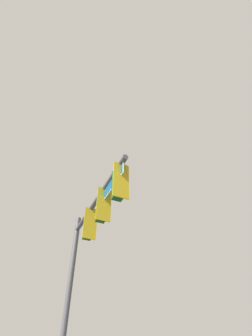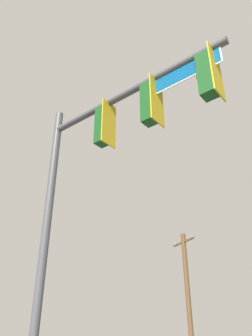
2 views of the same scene
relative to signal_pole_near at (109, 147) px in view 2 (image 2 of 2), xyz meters
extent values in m
cylinder|color=#47474C|center=(-2.11, -0.18, -1.74)|extent=(0.22, 0.22, 7.46)
cylinder|color=#47474C|center=(0.57, 0.05, 1.39)|extent=(5.39, 0.64, 0.19)
cube|color=gold|center=(-0.04, 0.00, 0.72)|extent=(0.07, 0.52, 1.30)
cube|color=#144719|center=(-0.23, -0.02, 0.72)|extent=(0.39, 0.35, 1.10)
cylinder|color=#144719|center=(-0.23, -0.02, 1.33)|extent=(0.04, 0.04, 0.12)
cylinder|color=#340503|center=(-0.43, -0.04, 1.05)|extent=(0.05, 0.22, 0.22)
cylinder|color=#392D05|center=(-0.43, -0.04, 0.72)|extent=(0.05, 0.22, 0.22)
cylinder|color=green|center=(-0.43, -0.04, 0.39)|extent=(0.05, 0.22, 0.22)
cube|color=gold|center=(1.44, 0.12, 0.72)|extent=(0.07, 0.52, 1.30)
cube|color=#144719|center=(1.25, 0.10, 0.72)|extent=(0.39, 0.35, 1.10)
cylinder|color=#144719|center=(1.25, 0.10, 1.33)|extent=(0.04, 0.04, 0.12)
cylinder|color=#340503|center=(1.05, 0.09, 1.05)|extent=(0.05, 0.22, 0.22)
cylinder|color=#392D05|center=(1.05, 0.09, 0.72)|extent=(0.05, 0.22, 0.22)
cylinder|color=green|center=(1.05, 0.09, 0.39)|extent=(0.05, 0.22, 0.22)
cube|color=gold|center=(2.91, 0.24, 0.72)|extent=(0.07, 0.52, 1.30)
cube|color=#144719|center=(2.72, 0.23, 0.72)|extent=(0.39, 0.35, 1.10)
cylinder|color=#144719|center=(2.72, 0.23, 1.33)|extent=(0.04, 0.04, 0.12)
cylinder|color=#340503|center=(2.52, 0.21, 1.05)|extent=(0.05, 0.22, 0.22)
cylinder|color=#392D05|center=(2.52, 0.21, 0.72)|extent=(0.05, 0.22, 0.22)
cylinder|color=green|center=(2.52, 0.21, 0.39)|extent=(0.05, 0.22, 0.22)
cube|color=#0A4C7F|center=(2.20, 0.19, 1.11)|extent=(1.72, 0.18, 0.37)
cube|color=white|center=(2.20, 0.19, 1.11)|extent=(1.78, 0.17, 0.43)
cylinder|color=brown|center=(-8.45, 15.78, -1.32)|extent=(0.34, 0.34, 8.29)
cube|color=brown|center=(-8.45, 15.78, 2.22)|extent=(2.52, 1.11, 0.12)
cylinder|color=gray|center=(-7.40, 15.35, 2.34)|extent=(0.08, 0.08, 0.16)
cylinder|color=gray|center=(-9.50, 16.20, 2.34)|extent=(0.08, 0.08, 0.16)
camera|label=1|loc=(8.92, -1.72, -4.18)|focal=28.00mm
camera|label=2|loc=(5.04, -4.73, -4.22)|focal=35.00mm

